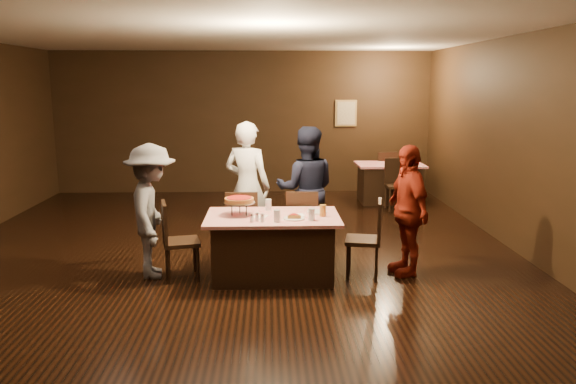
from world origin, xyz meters
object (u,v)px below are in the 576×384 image
object	(u,v)px
main_table	(273,247)
chair_far_right	(302,224)
back_table	(389,183)
glass_front_right	(312,214)
chair_back_far	(383,174)
glass_amber	(323,211)
glass_front_left	(277,216)
diner_grey_knit	(152,211)
glass_back	(268,205)
diner_white_jacket	(247,187)
diner_red_shirt	(407,210)
chair_end_left	(181,240)
chair_end_right	(363,238)
pizza_stand	(239,200)
diner_navy_hoodie	(306,189)
chair_far_left	(242,224)
chair_back_near	(397,185)
plate_empty	(317,212)

from	to	relation	value
main_table	chair_far_right	bearing A→B (deg)	61.93
back_table	glass_front_right	distance (m)	4.98
chair_back_far	glass_amber	size ratio (longest dim) A/B	6.79
chair_far_right	glass_front_left	xyz separation A→B (m)	(-0.35, -1.05, 0.37)
diner_grey_knit	glass_back	xyz separation A→B (m)	(1.41, 0.21, 0.02)
chair_far_right	glass_front_left	size ratio (longest dim) A/B	6.79
diner_white_jacket	diner_red_shirt	xyz separation A→B (m)	(1.99, -1.08, -0.11)
chair_end_left	glass_back	xyz separation A→B (m)	(1.05, 0.30, 0.37)
chair_far_right	diner_grey_knit	distance (m)	2.00
chair_far_right	chair_end_right	size ratio (longest dim) A/B	1.00
diner_grey_knit	pizza_stand	xyz separation A→B (m)	(1.06, -0.04, 0.14)
glass_front_left	glass_back	xyz separation A→B (m)	(-0.10, 0.60, 0.00)
glass_back	diner_navy_hoodie	bearing A→B (deg)	58.02
diner_white_jacket	glass_front_left	size ratio (longest dim) A/B	13.03
chair_end_left	pizza_stand	bearing A→B (deg)	-99.60
diner_grey_knit	back_table	bearing A→B (deg)	-49.88
chair_far_right	diner_white_jacket	world-z (taller)	diner_white_jacket
main_table	back_table	bearing A→B (deg)	61.52
back_table	pizza_stand	xyz separation A→B (m)	(-2.75, -4.28, 0.57)
chair_end_right	glass_back	xyz separation A→B (m)	(-1.15, 0.30, 0.37)
chair_far_left	chair_back_near	world-z (taller)	same
main_table	diner_navy_hoodie	distance (m)	1.33
chair_far_left	diner_grey_knit	world-z (taller)	diner_grey_knit
diner_navy_hoodie	glass_amber	distance (m)	1.20
chair_end_left	diner_red_shirt	world-z (taller)	diner_red_shirt
glass_front_left	glass_back	bearing A→B (deg)	99.46
glass_front_left	glass_amber	size ratio (longest dim) A/B	1.00
chair_far_left	glass_front_right	world-z (taller)	chair_far_left
diner_white_jacket	glass_front_left	xyz separation A→B (m)	(0.39, -1.46, -0.07)
chair_end_left	diner_red_shirt	xyz separation A→B (m)	(2.75, 0.08, 0.33)
pizza_stand	glass_amber	world-z (taller)	pizza_stand
chair_far_right	diner_grey_knit	size ratio (longest dim) A/B	0.58
diner_grey_knit	diner_white_jacket	bearing A→B (deg)	-54.23
diner_white_jacket	diner_navy_hoodie	bearing A→B (deg)	-157.64
diner_white_jacket	chair_far_left	bearing A→B (deg)	105.37
chair_end_right	chair_back_far	distance (m)	5.09
chair_far_right	diner_navy_hoodie	xyz separation A→B (m)	(0.08, 0.40, 0.40)
diner_grey_knit	chair_end_right	bearing A→B (deg)	-100.03
chair_far_left	chair_end_left	world-z (taller)	same
glass_front_right	glass_back	distance (m)	0.74
chair_back_near	glass_back	distance (m)	4.12
back_table	glass_back	bearing A→B (deg)	-120.76
pizza_stand	chair_back_near	bearing A→B (deg)	52.49
chair_far_left	diner_grey_knit	size ratio (longest dim) A/B	0.58
diner_white_jacket	glass_amber	size ratio (longest dim) A/B	13.03
diner_navy_hoodie	diner_grey_knit	size ratio (longest dim) A/B	1.07
diner_grey_knit	plate_empty	xyz separation A→B (m)	(2.01, 0.06, -0.04)
chair_far_left	diner_white_jacket	bearing A→B (deg)	-99.04
main_table	pizza_stand	xyz separation A→B (m)	(-0.40, 0.05, 0.57)
chair_back_far	pizza_stand	xyz separation A→B (m)	(-2.75, -4.88, 0.48)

